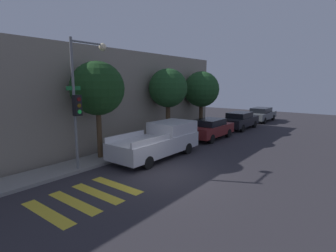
{
  "coord_description": "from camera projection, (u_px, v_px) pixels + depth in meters",
  "views": [
    {
      "loc": [
        -8.58,
        -6.85,
        4.03
      ],
      "look_at": [
        3.0,
        2.1,
        1.6
      ],
      "focal_mm": 28.0,
      "sensor_mm": 36.0,
      "label": 1
    }
  ],
  "objects": [
    {
      "name": "sedan_middle",
      "position": [
        240.0,
        120.0,
        23.06
      ],
      "size": [
        4.56,
        1.83,
        1.46
      ],
      "color": "black",
      "rests_on": "ground"
    },
    {
      "name": "sedan_far_end",
      "position": [
        261.0,
        114.0,
        27.5
      ],
      "size": [
        4.67,
        1.83,
        1.44
      ],
      "color": "#4C5156",
      "rests_on": "ground"
    },
    {
      "name": "sedan_near_corner",
      "position": [
        210.0,
        128.0,
        18.89
      ],
      "size": [
        4.22,
        1.79,
        1.46
      ],
      "color": "maroon",
      "rests_on": "ground"
    },
    {
      "name": "pickup_truck",
      "position": [
        160.0,
        140.0,
        14.38
      ],
      "size": [
        5.45,
        2.09,
        1.8
      ],
      "color": "#BCBCC1",
      "rests_on": "ground"
    },
    {
      "name": "tree_far_end",
      "position": [
        201.0,
        90.0,
        21.39
      ],
      "size": [
        2.89,
        2.89,
        4.94
      ],
      "color": "#42301E",
      "rests_on": "ground"
    },
    {
      "name": "tree_near_corner",
      "position": [
        97.0,
        89.0,
        13.28
      ],
      "size": [
        2.74,
        2.74,
        5.11
      ],
      "color": "#4C3823",
      "rests_on": "ground"
    },
    {
      "name": "ground_plane",
      "position": [
        164.0,
        176.0,
        11.49
      ],
      "size": [
        60.0,
        60.0,
        0.0
      ],
      "primitive_type": "plane",
      "color": "#2D2B30"
    },
    {
      "name": "tree_midblock",
      "position": [
        168.0,
        88.0,
        17.87
      ],
      "size": [
        2.65,
        2.65,
        4.99
      ],
      "color": "#4C3823",
      "rests_on": "ground"
    },
    {
      "name": "building_row",
      "position": [
        57.0,
        99.0,
        16.04
      ],
      "size": [
        26.0,
        6.0,
        6.04
      ],
      "primitive_type": "cube",
      "color": "gray",
      "rests_on": "ground"
    },
    {
      "name": "sidewalk",
      "position": [
        104.0,
        158.0,
        13.94
      ],
      "size": [
        26.0,
        1.76,
        0.14
      ],
      "primitive_type": "cube",
      "color": "gray",
      "rests_on": "ground"
    },
    {
      "name": "traffic_light_pole",
      "position": [
        82.0,
        90.0,
        11.66
      ],
      "size": [
        2.21,
        0.56,
        5.95
      ],
      "color": "slate",
      "rests_on": "ground"
    },
    {
      "name": "crosswalk",
      "position": [
        86.0,
        198.0,
        9.28
      ],
      "size": [
        3.28,
        2.6,
        0.0
      ],
      "color": "gold",
      "rests_on": "ground"
    }
  ]
}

